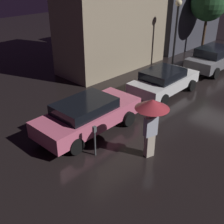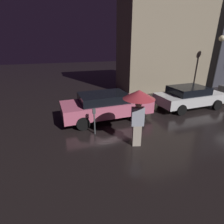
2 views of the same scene
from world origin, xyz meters
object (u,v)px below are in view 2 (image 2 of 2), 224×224
Objects in this scene: pedestrian_with_umbrella at (139,102)px; parking_meter at (94,119)px; street_lamp_near at (219,55)px; parked_car_pink at (106,105)px; parked_car_white at (189,96)px.

parking_meter is (-1.34, 1.38, -1.03)m from pedestrian_with_umbrella.
pedestrian_with_umbrella is 0.53× the size of street_lamp_near.
street_lamp_near reaches higher than pedestrian_with_umbrella.
pedestrian_with_umbrella is at bearing -150.71° from street_lamp_near.
pedestrian_with_umbrella is 2.19m from parking_meter.
street_lamp_near is (9.38, 2.19, 2.19)m from parked_car_pink.
street_lamp_near is at bearing 45.18° from pedestrian_with_umbrella.
parked_car_white is 6.47m from parking_meter.
street_lamp_near is (10.35, 3.67, 2.18)m from parking_meter.
street_lamp_near is (4.06, 2.14, 2.23)m from parked_car_white.
pedestrian_with_umbrella reaches higher than parked_car_pink.
street_lamp_near is at bearing 11.09° from parked_car_pink.
pedestrian_with_umbrella is (-4.94, -2.91, 1.08)m from parked_car_white.
parking_meter is at bearing -168.04° from parked_car_white.
parked_car_white is 3.50× the size of parking_meter.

